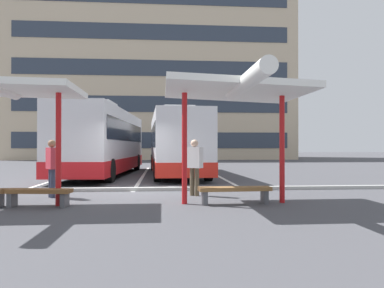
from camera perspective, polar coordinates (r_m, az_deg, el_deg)
The scene contains 14 objects.
ground_plane at distance 12.79m, azimuth -8.96°, elevation -7.15°, with size 160.00×160.00×0.00m, color #47474C.
terminal_building at distance 48.62m, azimuth -5.72°, elevation 9.72°, with size 32.95×12.95×22.78m.
coach_bus_0 at distance 20.16m, azimuth -13.21°, elevation 0.25°, with size 3.30×11.59×3.68m.
coach_bus_1 at distance 19.89m, azimuth -2.48°, elevation -0.07°, with size 2.94×10.84×3.47m.
lane_stripe_0 at distance 20.13m, azimuth -18.39°, elevation -4.64°, with size 0.16×14.00×0.01m, color white.
lane_stripe_1 at distance 19.58m, azimuth -7.44°, elevation -4.78°, with size 0.16×14.00×0.01m, color white.
lane_stripe_2 at distance 19.76m, azimuth 3.73°, elevation -4.74°, with size 0.16×14.00×0.01m, color white.
waiting_shelter_0 at distance 10.38m, azimuth -27.31°, elevation 7.32°, with size 3.69×4.17×3.14m.
bench_1 at distance 10.14m, azimuth -22.40°, elevation -7.01°, with size 1.67×0.61×0.45m.
waiting_shelter_1 at distance 9.80m, azimuth 6.71°, elevation 7.93°, with size 3.63×4.90×3.16m.
bench_2 at distance 9.91m, azimuth 6.56°, elevation -7.15°, with size 1.92×0.51×0.45m.
platform_kerb at distance 12.88m, azimuth -8.93°, elevation -6.83°, with size 44.00×0.24×0.12m, color #ADADA8.
waiting_passenger_0 at distance 11.45m, azimuth 0.38°, elevation -2.92°, with size 0.53×0.48×1.72m.
waiting_passenger_1 at distance 11.80m, azimuth -20.60°, elevation -2.87°, with size 0.45×0.53×1.71m.
Camera 1 is at (0.96, -12.66, 1.51)m, focal length 34.96 mm.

